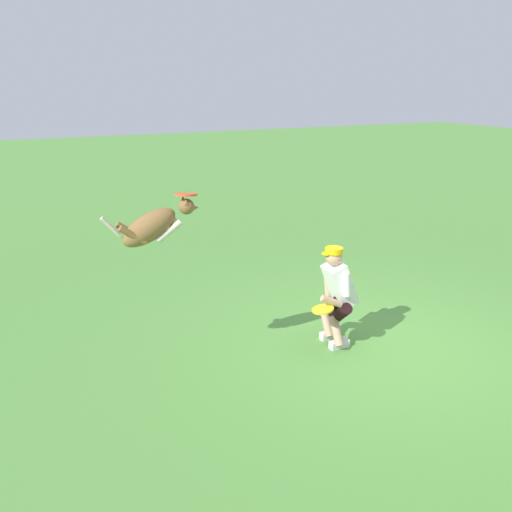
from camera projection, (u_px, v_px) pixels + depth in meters
The scene contains 5 objects.
ground_plane at pixel (390, 346), 7.05m from camera, with size 60.00×60.00×0.00m, color #54913D.
person at pixel (337, 293), 6.93m from camera, with size 0.62×0.66×1.29m.
dog at pixel (153, 226), 5.82m from camera, with size 1.05×0.32×0.57m.
frisbee_flying at pixel (186, 194), 5.87m from camera, with size 0.25×0.25×0.02m, color #EA5324.
frisbee_held at pixel (323, 309), 6.65m from camera, with size 0.27×0.27×0.02m, color yellow.
Camera 1 is at (4.38, 4.93, 3.24)m, focal length 38.72 mm.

